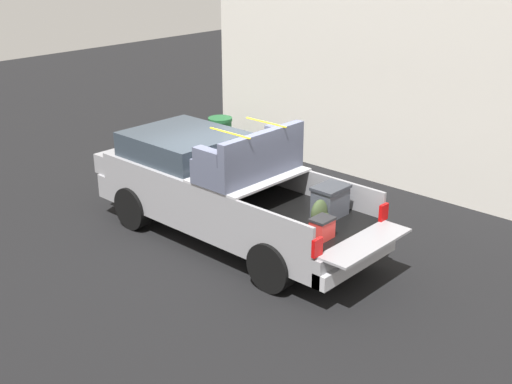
% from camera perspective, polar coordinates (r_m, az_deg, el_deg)
% --- Properties ---
extents(ground_plane, '(40.00, 40.00, 0.00)m').
position_cam_1_polar(ground_plane, '(12.31, -2.06, -4.07)').
color(ground_plane, black).
extents(pickup_truck, '(6.05, 2.06, 2.23)m').
position_cam_1_polar(pickup_truck, '(12.17, -3.27, 0.44)').
color(pickup_truck, gray).
rests_on(pickup_truck, ground_plane).
extents(building_facade, '(11.20, 0.36, 4.20)m').
position_cam_1_polar(building_facade, '(14.50, 13.49, 8.11)').
color(building_facade, silver).
rests_on(building_facade, ground_plane).
extents(trash_can, '(0.60, 0.60, 0.98)m').
position_cam_1_polar(trash_can, '(16.76, -3.06, 4.77)').
color(trash_can, '#1E592D').
rests_on(trash_can, ground_plane).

